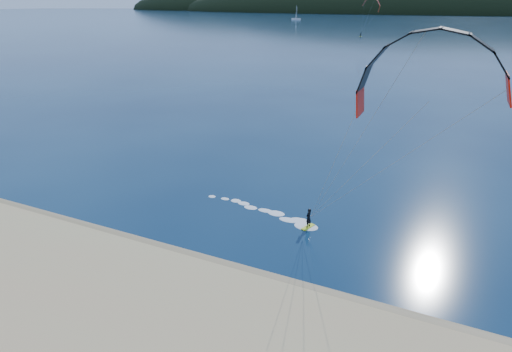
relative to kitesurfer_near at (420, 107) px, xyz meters
The scene contains 6 objects.
ground 21.31m from the kitesurfer_near, 150.92° to the right, with size 1800.00×1800.00×0.00m, color #081F3C.
wet_sand 19.87m from the kitesurfer_near, 164.96° to the right, with size 220.00×2.50×0.10m.
headland 736.82m from the kitesurfer_near, 91.17° to the left, with size 1200.00×310.00×140.00m.
kitesurfer_near is the anchor object (origin of this frame).
kitesurfer_far 203.78m from the kitesurfer_near, 101.64° to the left, with size 9.98×5.68×17.34m.
sailboat 411.04m from the kitesurfer_near, 110.86° to the left, with size 9.31×5.76×12.95m.
Camera 1 is at (17.10, -16.17, 17.06)m, focal length 29.53 mm.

